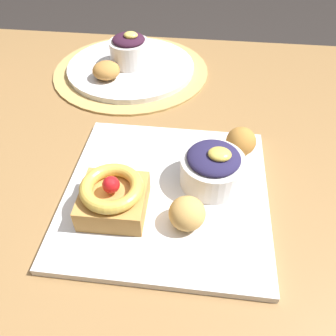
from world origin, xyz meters
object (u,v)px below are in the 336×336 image
Objects in this scene: fritter_front at (187,213)px; back_pastry at (106,70)px; front_plate at (166,193)px; berry_ramekin at (213,168)px; cake_slice at (113,196)px; back_plate at (131,67)px; back_ramekin at (129,50)px; fritter_middle at (241,141)px.

fritter_front is 0.86× the size of back_pastry.
berry_ramekin reaches higher than front_plate.
back_plate is at bearing 98.17° from cake_slice.
berry_ramekin is 0.36m from back_pastry.
front_plate is at bearing -70.81° from back_plate.
front_plate is 3.44× the size of back_ramekin.
back_pastry is at bearing 118.85° from front_plate.
cake_slice is 0.15m from berry_ramekin.
fritter_middle is at bearing 42.19° from front_plate.
fritter_front reaches higher than back_pastry.
fritter_front is at bearing -6.91° from cake_slice.
back_ramekin reaches higher than fritter_middle.
fritter_front reaches higher than front_plate.
back_plate is at bearing 119.65° from berry_ramekin.
cake_slice is at bearing -81.73° from back_ramekin.
berry_ramekin is 1.63× the size of back_pastry.
back_pastry reaches higher than back_plate.
berry_ramekin is 1.93× the size of fritter_middle.
back_ramekin is 0.08m from back_pastry.
fritter_middle is at bearing 64.14° from fritter_front.
back_pastry is at bearing -122.01° from back_plate.
berry_ramekin is at bearing -121.28° from fritter_middle.
back_ramekin is (-0.13, 0.37, 0.04)m from front_plate.
fritter_middle is (0.18, 0.15, -0.00)m from cake_slice.
front_plate is 0.08m from berry_ramekin.
fritter_middle is 0.17× the size of back_plate.
back_ramekin reaches higher than back_pastry.
back_ramekin reaches higher than back_plate.
fritter_middle is 0.57× the size of back_ramekin.
back_ramekin is (-0.00, 0.00, 0.04)m from back_plate.
cake_slice is (-0.07, -0.04, 0.03)m from front_plate.
back_plate is (-0.19, 0.34, -0.03)m from berry_ramekin.
back_ramekin reaches higher than front_plate.
front_plate is 3.15× the size of berry_ramekin.
berry_ramekin is 0.09m from fritter_middle.
front_plate is at bearing -70.84° from back_ramekin.
fritter_front is at bearing -60.68° from back_pastry.
back_ramekin is at bearing 119.51° from berry_ramekin.
cake_slice is 0.96× the size of berry_ramekin.
fritter_middle is (0.08, 0.16, 0.00)m from fritter_front.
fritter_front is at bearing -68.98° from back_plate.
fritter_front is 0.46m from back_ramekin.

